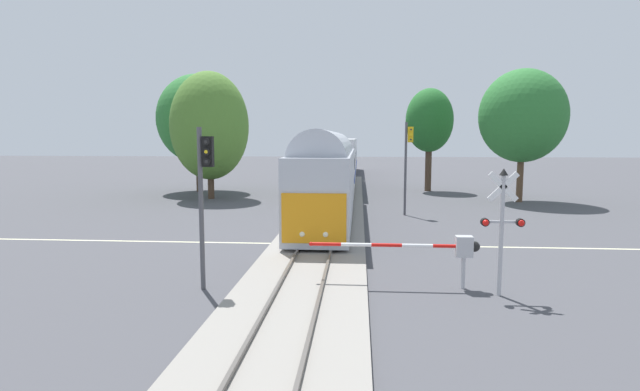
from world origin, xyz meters
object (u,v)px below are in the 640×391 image
object	(u,v)px
traffic_signal_median	(204,182)
maple_right_background	(523,116)
crossing_gate_near	(445,248)
traffic_signal_far_side	(408,153)
pine_left_background	(198,119)
oak_behind_train	(210,126)
elm_centre_background	(429,121)
crossing_signal_mast	(502,219)
commuter_train	(340,162)

from	to	relation	value
traffic_signal_median	maple_right_background	xyz separation A→B (m)	(17.79, 24.76, 3.11)
crossing_gate_near	traffic_signal_far_side	bearing A→B (deg)	89.17
traffic_signal_far_side	maple_right_background	size ratio (longest dim) A/B	0.58
pine_left_background	oak_behind_train	bearing A→B (deg)	-63.47
crossing_gate_near	pine_left_background	size ratio (longest dim) A/B	0.53
oak_behind_train	elm_centre_background	xyz separation A→B (m)	(18.88, 7.64, 0.60)
traffic_signal_far_side	elm_centre_background	bearing A→B (deg)	77.56
traffic_signal_median	oak_behind_train	distance (m)	26.05
crossing_signal_mast	elm_centre_background	world-z (taller)	elm_centre_background
commuter_train	traffic_signal_far_side	bearing A→B (deg)	-72.64
traffic_signal_far_side	elm_centre_background	distance (m)	16.10
commuter_train	elm_centre_background	distance (m)	9.34
commuter_train	traffic_signal_median	size ratio (longest dim) A/B	11.20
pine_left_background	oak_behind_train	world-z (taller)	pine_left_background
pine_left_background	commuter_train	bearing A→B (deg)	12.26
maple_right_background	elm_centre_background	bearing A→B (deg)	128.16
crossing_signal_mast	traffic_signal_median	distance (m)	9.71
crossing_signal_mast	oak_behind_train	size ratio (longest dim) A/B	0.39
traffic_signal_far_side	pine_left_background	size ratio (longest dim) A/B	0.56
crossing_signal_mast	traffic_signal_far_side	xyz separation A→B (m)	(-1.41, 17.00, 1.54)
commuter_train	traffic_signal_median	bearing A→B (deg)	-95.50
traffic_signal_median	oak_behind_train	bearing A→B (deg)	106.15
traffic_signal_median	commuter_train	bearing A→B (deg)	84.50
elm_centre_background	maple_right_background	bearing A→B (deg)	-51.84
maple_right_background	elm_centre_background	distance (m)	9.92
traffic_signal_median	crossing_signal_mast	bearing A→B (deg)	0.26
traffic_signal_far_side	traffic_signal_median	bearing A→B (deg)	-115.80
elm_centre_background	pine_left_background	bearing A→B (deg)	-174.09
commuter_train	traffic_signal_far_side	distance (m)	16.95
commuter_train	crossing_signal_mast	size ratio (longest dim) A/B	14.74
oak_behind_train	elm_centre_background	distance (m)	20.38
commuter_train	traffic_signal_far_side	world-z (taller)	traffic_signal_far_side
oak_behind_train	commuter_train	bearing A→B (deg)	38.41
commuter_train	oak_behind_train	world-z (taller)	oak_behind_train
crossing_signal_mast	pine_left_background	bearing A→B (deg)	122.86
crossing_signal_mast	traffic_signal_median	xyz separation A→B (m)	(-9.65, -0.04, 1.13)
crossing_signal_mast	pine_left_background	distance (m)	36.31
pine_left_background	elm_centre_background	distance (m)	21.70
crossing_signal_mast	maple_right_background	bearing A→B (deg)	71.76
commuter_train	maple_right_background	xyz separation A→B (m)	(14.60, -8.42, 4.01)
traffic_signal_median	traffic_signal_far_side	size ratio (longest dim) A/B	0.89
crossing_gate_near	oak_behind_train	world-z (taller)	oak_behind_train
pine_left_background	maple_right_background	bearing A→B (deg)	-11.36
crossing_gate_near	pine_left_background	xyz separation A→B (m)	(-17.92, 29.54, 5.41)
traffic_signal_median	traffic_signal_far_side	world-z (taller)	traffic_signal_far_side
crossing_signal_mast	pine_left_background	world-z (taller)	pine_left_background
crossing_gate_near	traffic_signal_median	distance (m)	8.35
commuter_train	crossing_signal_mast	distance (m)	33.76
traffic_signal_far_side	oak_behind_train	size ratio (longest dim) A/B	0.58
maple_right_background	oak_behind_train	bearing A→B (deg)	179.63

